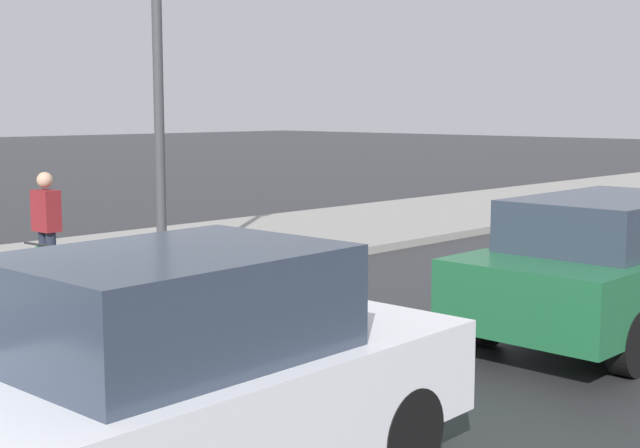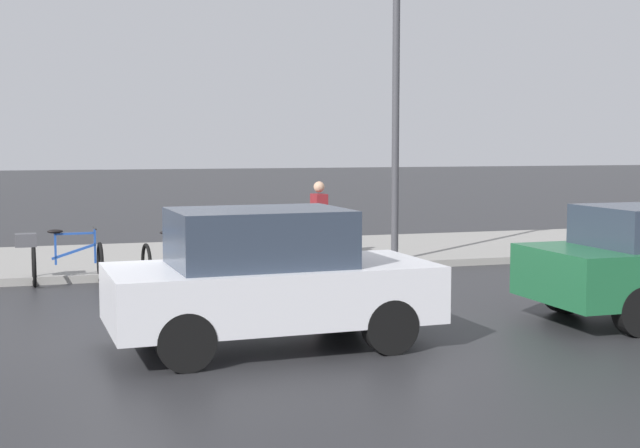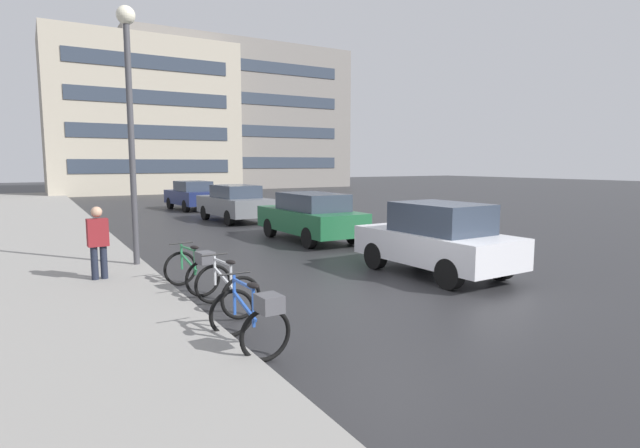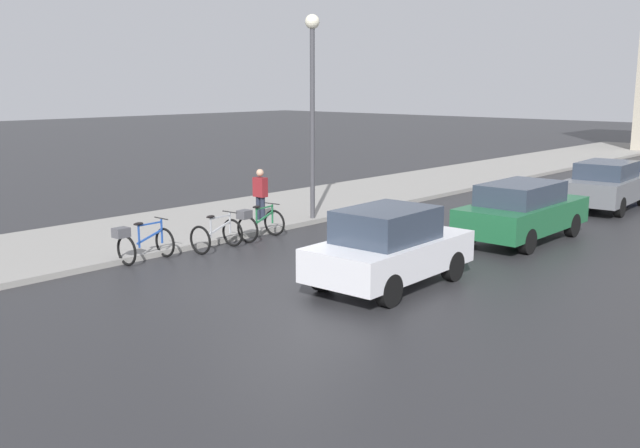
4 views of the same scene
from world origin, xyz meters
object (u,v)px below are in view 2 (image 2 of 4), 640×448
streetlamp (396,57)px  bicycle_nearest (58,257)px  bicycle_third (262,251)px  pedestrian (319,218)px  bicycle_second (179,261)px  car_white (268,278)px

streetlamp → bicycle_nearest: bearing=-86.7°
bicycle_third → pedestrian: size_ratio=0.90×
bicycle_second → pedestrian: pedestrian is taller
car_white → bicycle_second: bearing=-176.6°
bicycle_second → streetlamp: size_ratio=0.20×
pedestrian → streetlamp: (0.95, 1.24, 3.11)m
bicycle_third → pedestrian: (-1.54, 1.55, 0.44)m
bicycle_second → pedestrian: size_ratio=0.75×
bicycle_second → bicycle_third: (-0.12, 1.49, 0.09)m
bicycle_third → bicycle_second: bearing=-85.4°
bicycle_nearest → bicycle_second: bearing=80.2°
pedestrian → bicycle_nearest: bearing=-75.3°
bicycle_second → pedestrian: 3.51m
bicycle_nearest → car_white: bearing=22.8°
bicycle_nearest → bicycle_third: bicycle_nearest is taller
bicycle_nearest → bicycle_second: bicycle_nearest is taller
bicycle_third → car_white: size_ratio=0.38×
bicycle_nearest → streetlamp: size_ratio=0.23×
car_white → bicycle_nearest: bearing=-157.2°
bicycle_nearest → streetlamp: 7.22m
bicycle_second → pedestrian: (-1.66, 3.04, 0.53)m
bicycle_second → bicycle_third: size_ratio=0.83×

